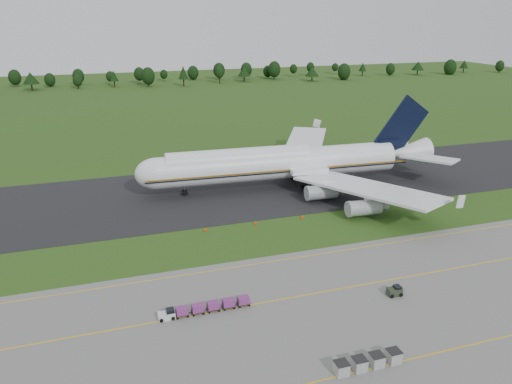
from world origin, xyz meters
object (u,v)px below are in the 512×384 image
object	(u,v)px
baggage_train	(204,308)
edge_markers	(279,220)
aircraft	(285,163)
utility_cart	(394,292)
uld_row	(368,362)

from	to	relation	value
baggage_train	edge_markers	bearing A→B (deg)	51.47
baggage_train	edge_markers	xyz separation A→B (m)	(22.20, 27.88, -0.52)
aircraft	utility_cart	bearing A→B (deg)	-92.71
baggage_train	edge_markers	size ratio (longest dim) A/B	0.42
utility_cart	aircraft	bearing A→B (deg)	87.29
aircraft	edge_markers	bearing A→B (deg)	-113.86
aircraft	uld_row	world-z (taller)	aircraft
aircraft	edge_markers	world-z (taller)	aircraft
edge_markers	aircraft	bearing A→B (deg)	66.14
utility_cart	edge_markers	distance (m)	33.16
uld_row	baggage_train	bearing A→B (deg)	132.35
baggage_train	uld_row	world-z (taller)	uld_row
utility_cart	edge_markers	xyz separation A→B (m)	(-6.66, 32.48, -0.38)
utility_cart	edge_markers	world-z (taller)	utility_cart
baggage_train	aircraft	bearing A→B (deg)	57.17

